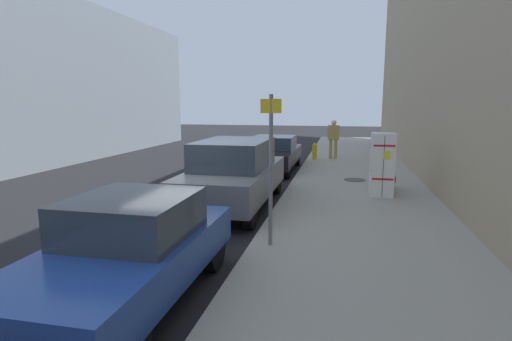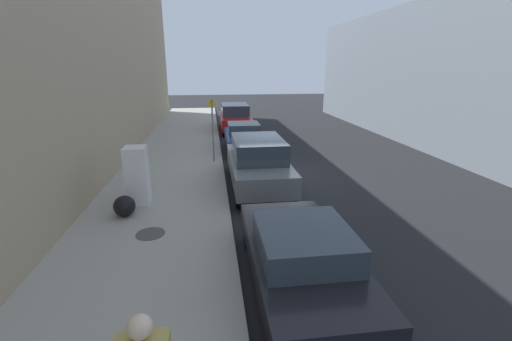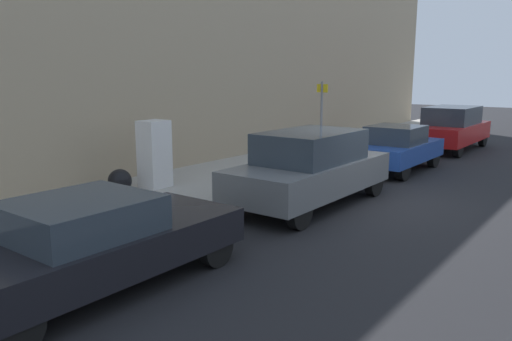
# 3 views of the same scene
# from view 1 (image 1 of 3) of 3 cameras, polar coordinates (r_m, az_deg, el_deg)

# --- Properties ---
(ground_plane) EXTENTS (80.00, 80.00, 0.00)m
(ground_plane) POSITION_cam_1_polar(r_m,az_deg,el_deg) (9.86, -9.02, -6.34)
(ground_plane) COLOR black
(sidewalk_slab) EXTENTS (4.15, 44.00, 0.17)m
(sidewalk_slab) POSITION_cam_1_polar(r_m,az_deg,el_deg) (9.21, 14.94, -7.16)
(sidewalk_slab) COLOR #9E998E
(sidewalk_slab) RESTS_ON ground
(discarded_refrigerator) EXTENTS (0.62, 0.69, 1.73)m
(discarded_refrigerator) POSITION_cam_1_polar(r_m,az_deg,el_deg) (11.45, 17.58, 0.82)
(discarded_refrigerator) COLOR white
(discarded_refrigerator) RESTS_ON sidewalk_slab
(manhole_cover) EXTENTS (0.70, 0.70, 0.02)m
(manhole_cover) POSITION_cam_1_polar(r_m,az_deg,el_deg) (13.66, 13.93, -1.30)
(manhole_cover) COLOR #47443F
(manhole_cover) RESTS_ON sidewalk_slab
(street_sign_post) EXTENTS (0.36, 0.07, 2.67)m
(street_sign_post) POSITION_cam_1_polar(r_m,az_deg,el_deg) (6.95, 2.12, 1.08)
(street_sign_post) COLOR slate
(street_sign_post) RESTS_ON sidewalk_slab
(fire_hydrant) EXTENTS (0.22, 0.22, 0.73)m
(fire_hydrant) POSITION_cam_1_polar(r_m,az_deg,el_deg) (18.42, 8.36, 2.79)
(fire_hydrant) COLOR gold
(fire_hydrant) RESTS_ON sidewalk_slab
(trash_bag) EXTENTS (0.59, 0.59, 0.59)m
(trash_bag) POSITION_cam_1_polar(r_m,az_deg,el_deg) (12.50, 18.03, -1.15)
(trash_bag) COLOR black
(trash_bag) RESTS_ON sidewalk_slab
(pedestrian_walking_far) EXTENTS (0.51, 0.24, 1.77)m
(pedestrian_walking_far) POSITION_cam_1_polar(r_m,az_deg,el_deg) (18.63, 11.00, 4.84)
(pedestrian_walking_far) COLOR #A8934C
(pedestrian_walking_far) RESTS_ON sidewalk_slab
(parked_sedan_dark) EXTENTS (1.86, 4.43, 1.37)m
(parked_sedan_dark) POSITION_cam_1_polar(r_m,az_deg,el_deg) (16.14, 2.45, 2.52)
(parked_sedan_dark) COLOR black
(parked_sedan_dark) RESTS_ON ground
(parked_suv_gray) EXTENTS (1.91, 4.72, 1.75)m
(parked_suv_gray) POSITION_cam_1_polar(r_m,az_deg,el_deg) (10.39, -3.12, -0.31)
(parked_suv_gray) COLOR slate
(parked_suv_gray) RESTS_ON ground
(parked_hatchback_blue) EXTENTS (1.72, 3.92, 1.46)m
(parked_hatchback_blue) POSITION_cam_1_polar(r_m,az_deg,el_deg) (5.66, -17.67, -10.89)
(parked_hatchback_blue) COLOR #23479E
(parked_hatchback_blue) RESTS_ON ground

